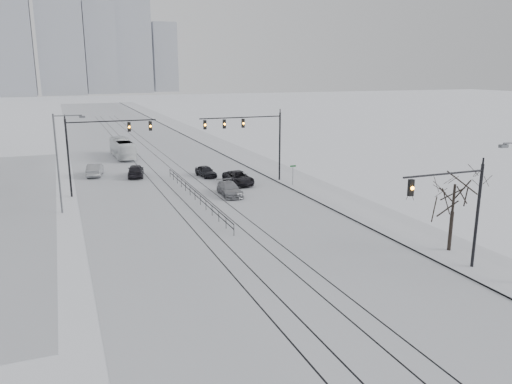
# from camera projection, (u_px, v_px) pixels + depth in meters

# --- Properties ---
(ground) EXTENTS (500.00, 500.00, 0.00)m
(ground) POSITION_uv_depth(u_px,v_px,m) (361.00, 354.00, 22.98)
(ground) COLOR white
(ground) RESTS_ON ground
(road) EXTENTS (22.00, 260.00, 0.02)m
(road) POSITION_uv_depth(u_px,v_px,m) (146.00, 154.00, 77.21)
(road) COLOR silver
(road) RESTS_ON ground
(sidewalk_east) EXTENTS (5.00, 260.00, 0.16)m
(sidewalk_east) POSITION_uv_depth(u_px,v_px,m) (228.00, 149.00, 81.99)
(sidewalk_east) COLOR silver
(sidewalk_east) RESTS_ON ground
(curb) EXTENTS (0.10, 260.00, 0.12)m
(curb) POSITION_uv_depth(u_px,v_px,m) (214.00, 150.00, 81.12)
(curb) COLOR gray
(curb) RESTS_ON ground
(tram_rails) EXTENTS (5.30, 180.00, 0.01)m
(tram_rails) POSITION_uv_depth(u_px,v_px,m) (174.00, 180.00, 59.13)
(tram_rails) COLOR black
(tram_rails) RESTS_ON ground
(skyline) EXTENTS (96.00, 48.00, 72.00)m
(skyline) POSITION_uv_depth(u_px,v_px,m) (86.00, 35.00, 264.78)
(skyline) COLOR #969AA4
(skyline) RESTS_ON ground
(traffic_mast_near) EXTENTS (6.10, 0.37, 7.00)m
(traffic_mast_near) POSITION_uv_depth(u_px,v_px,m) (459.00, 204.00, 31.15)
(traffic_mast_near) COLOR black
(traffic_mast_near) RESTS_ON ground
(traffic_mast_ne) EXTENTS (9.60, 0.37, 8.00)m
(traffic_mast_ne) POSITION_uv_depth(u_px,v_px,m) (253.00, 133.00, 56.13)
(traffic_mast_ne) COLOR black
(traffic_mast_ne) RESTS_ON ground
(traffic_mast_nw) EXTENTS (9.10, 0.37, 8.00)m
(traffic_mast_nw) POSITION_uv_depth(u_px,v_px,m) (98.00, 142.00, 51.16)
(traffic_mast_nw) COLOR black
(traffic_mast_nw) RESTS_ON ground
(street_light_west) EXTENTS (2.73, 0.25, 9.00)m
(street_light_west) POSITION_uv_depth(u_px,v_px,m) (61.00, 156.00, 44.52)
(street_light_west) COLOR #595B60
(street_light_west) RESTS_ON ground
(bare_tree) EXTENTS (4.40, 4.40, 6.10)m
(bare_tree) POSITION_uv_depth(u_px,v_px,m) (454.00, 191.00, 34.74)
(bare_tree) COLOR black
(bare_tree) RESTS_ON ground
(median_fence) EXTENTS (0.06, 24.00, 1.00)m
(median_fence) POSITION_uv_depth(u_px,v_px,m) (195.00, 195.00, 49.97)
(median_fence) COLOR black
(median_fence) RESTS_ON ground
(street_sign) EXTENTS (0.70, 0.06, 2.40)m
(street_sign) POSITION_uv_depth(u_px,v_px,m) (293.00, 172.00, 55.71)
(street_sign) COLOR #595B60
(street_sign) RESTS_ON ground
(sedan_sb_inner) EXTENTS (2.62, 4.85, 1.57)m
(sedan_sb_inner) POSITION_uv_depth(u_px,v_px,m) (136.00, 171.00, 60.71)
(sedan_sb_inner) COLOR black
(sedan_sb_inner) RESTS_ON ground
(sedan_sb_outer) EXTENTS (2.46, 4.88, 1.54)m
(sedan_sb_outer) POSITION_uv_depth(u_px,v_px,m) (95.00, 170.00, 61.29)
(sedan_sb_outer) COLOR gray
(sedan_sb_outer) RESTS_ON ground
(sedan_nb_front) EXTENTS (2.51, 5.30, 1.46)m
(sedan_nb_front) POSITION_uv_depth(u_px,v_px,m) (238.00, 178.00, 56.85)
(sedan_nb_front) COLOR black
(sedan_nb_front) RESTS_ON ground
(sedan_nb_right) EXTENTS (2.17, 4.86, 1.38)m
(sedan_nb_right) POSITION_uv_depth(u_px,v_px,m) (230.00, 189.00, 51.67)
(sedan_nb_right) COLOR gray
(sedan_nb_right) RESTS_ON ground
(sedan_nb_far) EXTENTS (2.13, 4.07, 1.32)m
(sedan_nb_far) POSITION_uv_depth(u_px,v_px,m) (206.00, 171.00, 60.87)
(sedan_nb_far) COLOR black
(sedan_nb_far) RESTS_ON ground
(box_truck) EXTENTS (2.76, 9.99, 2.75)m
(box_truck) POSITION_uv_depth(u_px,v_px,m) (123.00, 148.00, 73.97)
(box_truck) COLOR white
(box_truck) RESTS_ON ground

